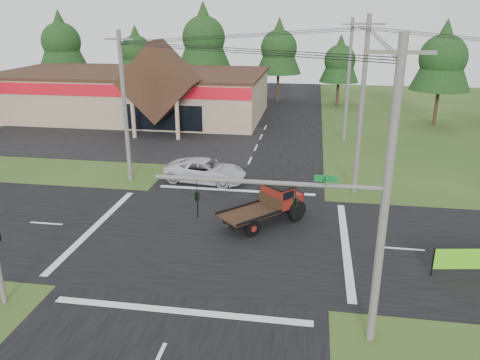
# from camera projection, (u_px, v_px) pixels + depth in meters

# --- Properties ---
(ground) EXTENTS (120.00, 120.00, 0.00)m
(ground) POSITION_uv_depth(u_px,v_px,m) (215.00, 236.00, 25.62)
(ground) COLOR #294418
(ground) RESTS_ON ground
(road_ns) EXTENTS (12.00, 120.00, 0.02)m
(road_ns) POSITION_uv_depth(u_px,v_px,m) (215.00, 236.00, 25.62)
(road_ns) COLOR black
(road_ns) RESTS_ON ground
(road_ew) EXTENTS (120.00, 12.00, 0.02)m
(road_ew) POSITION_uv_depth(u_px,v_px,m) (215.00, 236.00, 25.62)
(road_ew) COLOR black
(road_ew) RESTS_ON ground
(parking_apron) EXTENTS (28.00, 14.00, 0.02)m
(parking_apron) POSITION_uv_depth(u_px,v_px,m) (114.00, 139.00, 45.35)
(parking_apron) COLOR black
(parking_apron) RESTS_ON ground
(cvs_building) EXTENTS (30.40, 18.20, 9.19)m
(cvs_building) POSITION_uv_depth(u_px,v_px,m) (135.00, 93.00, 54.50)
(cvs_building) COLOR tan
(cvs_building) RESTS_ON ground
(traffic_signal_mast) EXTENTS (8.12, 0.24, 7.00)m
(traffic_signal_mast) POSITION_uv_depth(u_px,v_px,m) (332.00, 228.00, 16.30)
(traffic_signal_mast) COLOR #595651
(traffic_signal_mast) RESTS_ON ground
(utility_pole_nr) EXTENTS (2.00, 0.30, 11.00)m
(utility_pole_nr) POSITION_uv_depth(u_px,v_px,m) (386.00, 199.00, 15.65)
(utility_pole_nr) COLOR #595651
(utility_pole_nr) RESTS_ON ground
(utility_pole_nw) EXTENTS (2.00, 0.30, 10.50)m
(utility_pole_nw) POSITION_uv_depth(u_px,v_px,m) (125.00, 107.00, 32.43)
(utility_pole_nw) COLOR #595651
(utility_pole_nw) RESTS_ON ground
(utility_pole_ne) EXTENTS (2.00, 0.30, 11.50)m
(utility_pole_ne) POSITION_uv_depth(u_px,v_px,m) (362.00, 106.00, 29.91)
(utility_pole_ne) COLOR #595651
(utility_pole_ne) RESTS_ON ground
(utility_pole_n) EXTENTS (2.00, 0.30, 11.20)m
(utility_pole_n) POSITION_uv_depth(u_px,v_px,m) (348.00, 80.00, 42.98)
(utility_pole_n) COLOR #595651
(utility_pole_n) RESTS_ON ground
(tree_row_a) EXTENTS (6.72, 6.72, 12.12)m
(tree_row_a) POSITION_uv_depth(u_px,v_px,m) (61.00, 40.00, 64.53)
(tree_row_a) COLOR #332316
(tree_row_a) RESTS_ON ground
(tree_row_b) EXTENTS (5.60, 5.60, 10.10)m
(tree_row_b) POSITION_uv_depth(u_px,v_px,m) (136.00, 50.00, 65.37)
(tree_row_b) COLOR #332316
(tree_row_b) RESTS_ON ground
(tree_row_c) EXTENTS (7.28, 7.28, 13.13)m
(tree_row_c) POSITION_uv_depth(u_px,v_px,m) (204.00, 36.00, 62.30)
(tree_row_c) COLOR #332316
(tree_row_c) RESTS_ON ground
(tree_row_d) EXTENTS (6.16, 6.16, 11.11)m
(tree_row_d) POSITION_uv_depth(u_px,v_px,m) (279.00, 46.00, 62.21)
(tree_row_d) COLOR #332316
(tree_row_d) RESTS_ON ground
(tree_row_e) EXTENTS (5.04, 5.04, 9.09)m
(tree_row_e) POSITION_uv_depth(u_px,v_px,m) (340.00, 59.00, 59.63)
(tree_row_e) COLOR #332316
(tree_row_e) RESTS_ON ground
(tree_side_ne) EXTENTS (6.16, 6.16, 11.11)m
(tree_side_ne) POSITION_uv_depth(u_px,v_px,m) (443.00, 56.00, 48.41)
(tree_side_ne) COLOR #332316
(tree_side_ne) RESTS_ON ground
(antique_flatbed_truck) EXTENTS (5.13, 5.24, 2.22)m
(antique_flatbed_truck) POSITION_uv_depth(u_px,v_px,m) (264.00, 206.00, 26.73)
(antique_flatbed_truck) COLOR #63170E
(antique_flatbed_truck) RESTS_ON ground
(roadside_banner) EXTENTS (4.15, 0.80, 1.43)m
(roadside_banner) POSITION_uv_depth(u_px,v_px,m) (477.00, 262.00, 21.50)
(roadside_banner) COLOR #5DCA1B
(roadside_banner) RESTS_ON ground
(white_pickup) EXTENTS (6.15, 3.40, 1.63)m
(white_pickup) POSITION_uv_depth(u_px,v_px,m) (206.00, 171.00, 33.70)
(white_pickup) COLOR silver
(white_pickup) RESTS_ON ground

